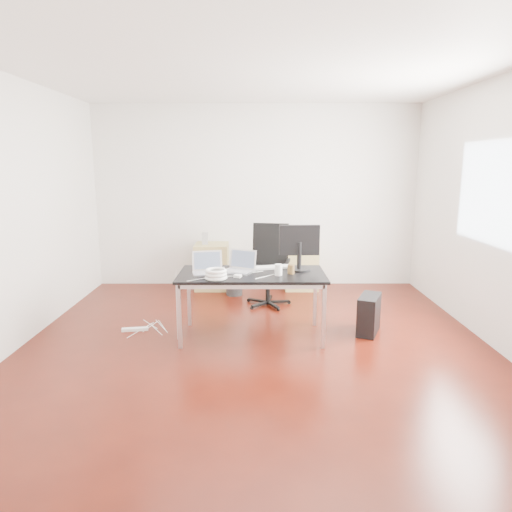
{
  "coord_description": "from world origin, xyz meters",
  "views": [
    {
      "loc": [
        -0.01,
        -4.66,
        1.9
      ],
      "look_at": [
        0.0,
        0.55,
        0.85
      ],
      "focal_mm": 32.0,
      "sensor_mm": 36.0,
      "label": 1
    }
  ],
  "objects_px": {
    "desk": "(252,278)",
    "pc_tower": "(369,314)",
    "filing_cabinet_right": "(301,266)",
    "office_chair": "(269,261)",
    "filing_cabinet_left": "(212,266)"
  },
  "relations": [
    {
      "from": "desk",
      "to": "filing_cabinet_left",
      "type": "relative_size",
      "value": 2.29
    },
    {
      "from": "desk",
      "to": "office_chair",
      "type": "bearing_deg",
      "value": 79.78
    },
    {
      "from": "office_chair",
      "to": "filing_cabinet_right",
      "type": "xyz_separation_m",
      "value": [
        0.52,
        0.79,
        -0.26
      ]
    },
    {
      "from": "desk",
      "to": "pc_tower",
      "type": "height_order",
      "value": "desk"
    },
    {
      "from": "desk",
      "to": "office_chair",
      "type": "xyz_separation_m",
      "value": [
        0.22,
        1.24,
        -0.07
      ]
    },
    {
      "from": "filing_cabinet_left",
      "to": "filing_cabinet_right",
      "type": "distance_m",
      "value": 1.38
    },
    {
      "from": "filing_cabinet_right",
      "to": "desk",
      "type": "bearing_deg",
      "value": -110.15
    },
    {
      "from": "office_chair",
      "to": "pc_tower",
      "type": "bearing_deg",
      "value": -35.88
    },
    {
      "from": "filing_cabinet_left",
      "to": "pc_tower",
      "type": "distance_m",
      "value": 2.76
    },
    {
      "from": "office_chair",
      "to": "filing_cabinet_right",
      "type": "height_order",
      "value": "office_chair"
    },
    {
      "from": "desk",
      "to": "filing_cabinet_right",
      "type": "bearing_deg",
      "value": 69.85
    },
    {
      "from": "desk",
      "to": "pc_tower",
      "type": "distance_m",
      "value": 1.41
    },
    {
      "from": "filing_cabinet_right",
      "to": "pc_tower",
      "type": "height_order",
      "value": "filing_cabinet_right"
    },
    {
      "from": "office_chair",
      "to": "pc_tower",
      "type": "height_order",
      "value": "office_chair"
    },
    {
      "from": "desk",
      "to": "filing_cabinet_left",
      "type": "height_order",
      "value": "desk"
    }
  ]
}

